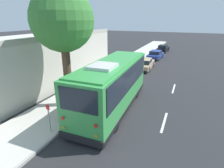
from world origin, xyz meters
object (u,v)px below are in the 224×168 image
at_px(shuttle_bus, 112,83).
at_px(parked_sedan_tan, 145,64).
at_px(parked_sedan_black, 163,49).
at_px(street_tree, 63,17).
at_px(sign_post_near, 49,118).
at_px(sign_post_far, 66,108).
at_px(parked_sedan_blue, 156,55).

bearing_deg(shuttle_bus, parked_sedan_tan, -0.13).
xyz_separation_m(parked_sedan_black, street_tree, (-25.52, 2.73, 5.49)).
relative_size(parked_sedan_tan, sign_post_near, 2.77).
bearing_deg(street_tree, parked_sedan_black, -6.11).
xyz_separation_m(parked_sedan_black, sign_post_far, (-27.35, 1.66, 0.32)).
bearing_deg(parked_sedan_black, parked_sedan_blue, -176.99).
bearing_deg(parked_sedan_tan, street_tree, 166.70).
distance_m(shuttle_bus, sign_post_far, 3.37).
bearing_deg(parked_sedan_blue, sign_post_far, -179.89).
xyz_separation_m(parked_sedan_blue, sign_post_far, (-20.52, 1.53, 0.31)).
bearing_deg(parked_sedan_black, parked_sedan_tan, -176.72).
bearing_deg(sign_post_near, parked_sedan_tan, -5.47).
relative_size(parked_sedan_tan, street_tree, 0.56).
bearing_deg(sign_post_near, street_tree, 18.06).
xyz_separation_m(street_tree, sign_post_far, (-1.83, -1.07, -5.17)).
relative_size(parked_sedan_black, sign_post_far, 3.08).
xyz_separation_m(parked_sedan_tan, parked_sedan_black, (13.52, -0.20, -0.02)).
bearing_deg(street_tree, shuttle_bus, -75.01).
xyz_separation_m(parked_sedan_tan, sign_post_far, (-13.83, 1.46, 0.30)).
bearing_deg(parked_sedan_blue, street_tree, 176.46).
height_order(street_tree, sign_post_far, street_tree).
relative_size(parked_sedan_tan, parked_sedan_black, 1.03).
distance_m(parked_sedan_black, sign_post_far, 27.40).
distance_m(parked_sedan_tan, sign_post_far, 13.91).
height_order(parked_sedan_blue, street_tree, street_tree).
xyz_separation_m(parked_sedan_blue, street_tree, (-18.69, 2.60, 5.48)).
relative_size(shuttle_bus, parked_sedan_blue, 1.98).
bearing_deg(parked_sedan_tan, parked_sedan_black, -2.24).
distance_m(shuttle_bus, parked_sedan_blue, 17.95).
bearing_deg(street_tree, sign_post_far, -149.74).
height_order(shuttle_bus, parked_sedan_tan, shuttle_bus).
bearing_deg(parked_sedan_black, street_tree, 178.02).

